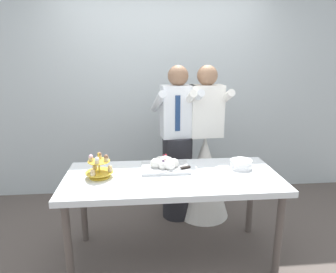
{
  "coord_description": "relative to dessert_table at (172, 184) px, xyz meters",
  "views": [
    {
      "loc": [
        -0.25,
        -2.36,
        1.75
      ],
      "look_at": [
        -0.02,
        0.15,
        1.07
      ],
      "focal_mm": 32.45,
      "sensor_mm": 36.0,
      "label": 1
    }
  ],
  "objects": [
    {
      "name": "rear_wall",
      "position": [
        0.0,
        1.46,
        0.75
      ],
      "size": [
        5.2,
        0.1,
        2.9
      ],
      "primitive_type": "cube",
      "color": "silver",
      "rests_on": "ground_plane"
    },
    {
      "name": "main_cake_tray",
      "position": [
        -0.05,
        0.15,
        0.12
      ],
      "size": [
        0.43,
        0.32,
        0.12
      ],
      "color": "silver",
      "rests_on": "dessert_table"
    },
    {
      "name": "plate_stack",
      "position": [
        0.63,
        0.12,
        0.11
      ],
      "size": [
        0.2,
        0.2,
        0.08
      ],
      "color": "white",
      "rests_on": "dessert_table"
    },
    {
      "name": "cupcake_stand",
      "position": [
        -0.6,
        0.02,
        0.16
      ],
      "size": [
        0.23,
        0.23,
        0.21
      ],
      "color": "gold",
      "rests_on": "dessert_table"
    },
    {
      "name": "dessert_table",
      "position": [
        0.0,
        0.0,
        0.0
      ],
      "size": [
        1.8,
        0.8,
        0.78
      ],
      "color": "silver",
      "rests_on": "ground_plane"
    },
    {
      "name": "person_groom",
      "position": [
        0.13,
        0.71,
        0.05
      ],
      "size": [
        0.52,
        0.54,
        1.66
      ],
      "color": "#232328",
      "rests_on": "ground_plane"
    },
    {
      "name": "ground_plane",
      "position": [
        0.0,
        0.0,
        -0.7
      ],
      "size": [
        8.0,
        8.0,
        0.0
      ],
      "primitive_type": "plane",
      "color": "#564C47"
    },
    {
      "name": "person_bride",
      "position": [
        0.43,
        0.71,
        -0.12
      ],
      "size": [
        0.56,
        0.56,
        1.66
      ],
      "color": "white",
      "rests_on": "ground_plane"
    }
  ]
}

